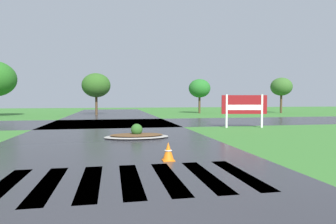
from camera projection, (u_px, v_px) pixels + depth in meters
asphalt_roadway at (111, 141)px, 12.90m from camera, size 9.39×80.00×0.01m
asphalt_cross_road at (111, 123)px, 22.45m from camera, size 90.00×8.45×0.01m
crosswalk_stripes at (111, 181)px, 6.62m from camera, size 6.75×2.96×0.01m
estate_billboard at (244, 106)px, 18.89m from camera, size 2.94×0.59×2.17m
median_island at (137, 135)px, 13.92m from camera, size 3.09×1.74×0.68m
traffic_cone at (168, 152)px, 8.76m from camera, size 0.36×0.36×0.57m
background_treeline at (91, 83)px, 33.44m from camera, size 38.08×6.34×5.92m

